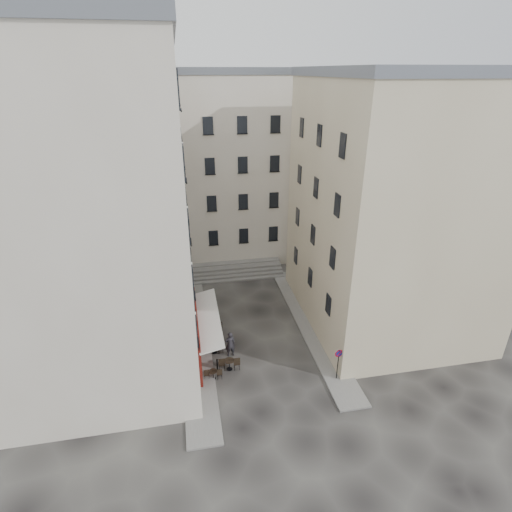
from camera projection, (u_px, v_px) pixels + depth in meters
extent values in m
plane|color=black|center=(262.00, 355.00, 28.31)|extent=(90.00, 90.00, 0.00)
cube|color=slate|center=(195.00, 329.00, 31.08)|extent=(2.00, 22.00, 0.12)
cube|color=slate|center=(310.00, 324.00, 31.71)|extent=(2.00, 18.00, 0.12)
cube|color=beige|center=(89.00, 217.00, 24.97)|extent=(12.00, 16.00, 20.00)
cube|color=slate|center=(54.00, 29.00, 20.61)|extent=(12.20, 16.20, 0.60)
cube|color=tan|center=(392.00, 210.00, 29.39)|extent=(12.00, 14.00, 18.00)
cube|color=slate|center=(414.00, 71.00, 25.45)|extent=(12.20, 14.20, 0.60)
cube|color=beige|center=(216.00, 170.00, 41.24)|extent=(18.00, 10.00, 18.00)
cube|color=slate|center=(212.00, 71.00, 37.30)|extent=(18.20, 10.20, 0.60)
cube|color=#480F0A|center=(197.00, 334.00, 27.71)|extent=(0.25, 7.00, 3.50)
cube|color=black|center=(198.00, 338.00, 27.86)|extent=(0.06, 3.85, 2.00)
cube|color=silver|center=(208.00, 318.00, 27.34)|extent=(1.58, 7.30, 0.41)
cube|color=#605D5B|center=(237.00, 277.00, 38.86)|extent=(9.00, 1.80, 0.20)
cube|color=#605D5B|center=(237.00, 273.00, 39.17)|extent=(9.00, 1.80, 0.20)
cube|color=#605D5B|center=(236.00, 269.00, 39.49)|extent=(9.00, 1.80, 0.20)
cube|color=#605D5B|center=(235.00, 265.00, 39.80)|extent=(9.00, 1.80, 0.20)
cylinder|color=black|center=(217.00, 365.00, 26.68)|extent=(0.10, 0.10, 0.90)
sphere|color=black|center=(217.00, 360.00, 26.48)|extent=(0.12, 0.12, 0.12)
cylinder|color=black|center=(213.00, 334.00, 29.79)|extent=(0.10, 0.10, 0.90)
sphere|color=black|center=(212.00, 329.00, 29.59)|extent=(0.12, 0.12, 0.12)
cylinder|color=black|center=(209.00, 309.00, 32.91)|extent=(0.10, 0.10, 0.90)
sphere|color=black|center=(208.00, 305.00, 32.71)|extent=(0.12, 0.12, 0.12)
cylinder|color=black|center=(338.00, 365.00, 25.60)|extent=(0.06, 0.06, 2.36)
cylinder|color=red|center=(339.00, 353.00, 25.20)|extent=(0.55, 0.06, 0.55)
cylinder|color=navy|center=(339.00, 354.00, 25.18)|extent=(0.40, 0.06, 0.40)
cube|color=red|center=(339.00, 354.00, 25.15)|extent=(0.32, 0.05, 0.32)
cylinder|color=black|center=(213.00, 378.00, 26.10)|extent=(0.33, 0.33, 0.02)
cylinder|color=black|center=(213.00, 375.00, 25.97)|extent=(0.05, 0.05, 0.64)
cylinder|color=black|center=(213.00, 371.00, 25.84)|extent=(0.55, 0.55, 0.04)
cube|color=black|center=(219.00, 373.00, 26.02)|extent=(0.35, 0.35, 0.83)
cube|color=black|center=(207.00, 374.00, 25.96)|extent=(0.35, 0.35, 0.83)
cylinder|color=black|center=(229.00, 369.00, 26.90)|extent=(0.40, 0.40, 0.02)
cylinder|color=black|center=(229.00, 365.00, 26.74)|extent=(0.06, 0.06, 0.78)
cylinder|color=black|center=(229.00, 360.00, 26.59)|extent=(0.67, 0.67, 0.04)
cube|color=black|center=(237.00, 363.00, 26.80)|extent=(0.42, 0.42, 1.00)
cube|color=black|center=(222.00, 364.00, 26.73)|extent=(0.42, 0.42, 1.00)
cylinder|color=black|center=(215.00, 352.00, 28.48)|extent=(0.36, 0.36, 0.02)
cylinder|color=black|center=(214.00, 349.00, 28.34)|extent=(0.05, 0.05, 0.70)
cylinder|color=black|center=(214.00, 345.00, 28.21)|extent=(0.60, 0.60, 0.04)
cube|color=black|center=(221.00, 347.00, 28.40)|extent=(0.38, 0.38, 0.90)
cube|color=black|center=(208.00, 348.00, 28.33)|extent=(0.38, 0.38, 0.90)
cylinder|color=black|center=(215.00, 330.00, 30.94)|extent=(0.33, 0.33, 0.02)
cylinder|color=black|center=(215.00, 327.00, 30.81)|extent=(0.05, 0.05, 0.64)
cylinder|color=black|center=(215.00, 324.00, 30.69)|extent=(0.55, 0.55, 0.04)
cube|color=black|center=(220.00, 326.00, 30.86)|extent=(0.35, 0.35, 0.82)
cube|color=black|center=(209.00, 326.00, 30.80)|extent=(0.35, 0.35, 0.82)
cylinder|color=black|center=(212.00, 326.00, 31.50)|extent=(0.32, 0.32, 0.02)
cylinder|color=black|center=(212.00, 322.00, 31.37)|extent=(0.04, 0.04, 0.63)
cylinder|color=black|center=(212.00, 319.00, 31.25)|extent=(0.54, 0.54, 0.04)
cube|color=black|center=(217.00, 321.00, 31.42)|extent=(0.34, 0.34, 0.81)
cube|color=black|center=(207.00, 322.00, 31.36)|extent=(0.34, 0.34, 0.81)
imported|color=black|center=(230.00, 344.00, 27.89)|extent=(0.78, 0.58, 1.96)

